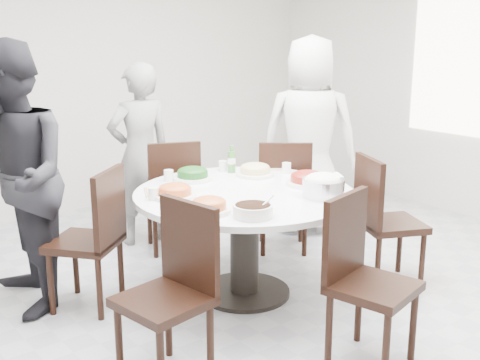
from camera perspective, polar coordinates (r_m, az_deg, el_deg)
floor at (r=4.03m, az=2.23°, el=-12.68°), size 6.00×6.00×0.01m
wall_back at (r=6.20m, az=-16.34°, el=9.75°), size 6.00×0.01×2.80m
dining_table at (r=4.18m, az=0.43°, el=-6.05°), size 1.50×1.50×0.75m
chair_ne at (r=5.02m, az=4.11°, el=-1.39°), size 0.59×0.59×0.95m
chair_n at (r=5.04m, az=-6.50°, el=-1.39°), size 0.55×0.55×0.95m
chair_nw at (r=4.11m, az=-14.53°, el=-5.45°), size 0.59×0.59×0.95m
chair_sw at (r=3.19m, az=-7.29°, el=-10.94°), size 0.48×0.48×0.95m
chair_s at (r=3.40m, az=12.58°, el=-9.56°), size 0.50×0.50×0.95m
chair_se at (r=4.47m, az=14.15°, el=-3.80°), size 0.56×0.56×0.95m
diner_right at (r=5.46m, az=6.60°, el=4.23°), size 1.00×1.02×1.77m
diner_middle at (r=5.19m, az=-9.45°, el=2.39°), size 0.60×0.43×1.55m
diner_left at (r=4.09m, az=-20.74°, el=-0.01°), size 0.78×0.95×1.77m
dish_greens at (r=4.38m, az=-4.51°, el=0.48°), size 0.29×0.29×0.07m
dish_pale at (r=4.49m, az=1.43°, el=0.88°), size 0.28×0.28×0.08m
dish_orange at (r=3.93m, az=-6.19°, el=-1.17°), size 0.28×0.28×0.07m
dish_redbrown at (r=4.26m, az=6.41°, el=0.05°), size 0.31×0.31×0.08m
dish_tofu at (r=3.61m, az=-2.96°, el=-2.55°), size 0.27×0.27×0.07m
rice_bowl at (r=3.97m, az=7.90°, el=-0.74°), size 0.28×0.28×0.12m
soup_bowl at (r=3.52m, az=1.23°, el=-2.92°), size 0.24×0.24×0.07m
beverage_bottle at (r=4.58m, az=-0.81°, el=2.01°), size 0.06×0.06×0.21m
tea_cups at (r=4.53m, az=-3.83°, el=1.00°), size 0.07×0.07×0.08m
chopsticks at (r=4.59m, az=-4.71°, el=0.73°), size 0.24×0.04×0.01m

